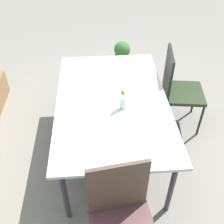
{
  "coord_description": "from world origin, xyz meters",
  "views": [
    {
      "loc": [
        -2.06,
        0.12,
        2.45
      ],
      "look_at": [
        0.07,
        -0.03,
        0.59
      ],
      "focal_mm": 42.65,
      "sensor_mm": 36.0,
      "label": 1
    }
  ],
  "objects": [
    {
      "name": "dining_table",
      "position": [
        0.07,
        -0.03,
        0.71
      ],
      "size": [
        1.82,
        1.14,
        0.76
      ],
      "color": "silver",
      "rests_on": "ground"
    },
    {
      "name": "ground_plane",
      "position": [
        0.0,
        0.0,
        0.0
      ],
      "size": [
        12.0,
        12.0,
        0.0
      ],
      "primitive_type": "plane",
      "color": "gray"
    },
    {
      "name": "potted_plant",
      "position": [
        1.85,
        -0.33,
        0.27
      ],
      "size": [
        0.26,
        0.26,
        0.52
      ],
      "color": "slate",
      "rests_on": "ground"
    },
    {
      "name": "flower_vase",
      "position": [
        -0.07,
        -0.13,
        0.87
      ],
      "size": [
        0.06,
        0.06,
        0.25
      ],
      "color": "silver",
      "rests_on": "dining_table"
    },
    {
      "name": "chair_near_right",
      "position": [
        0.5,
        -0.86,
        0.58
      ],
      "size": [
        0.54,
        0.54,
        1.03
      ],
      "rotation": [
        0.0,
        0.0,
        3.01
      ],
      "color": "#223119",
      "rests_on": "ground"
    },
    {
      "name": "chair_end_left",
      "position": [
        -1.09,
        -0.02,
        0.56
      ],
      "size": [
        0.55,
        0.55,
        1.01
      ],
      "rotation": [
        0.0,
        0.0,
        1.71
      ],
      "color": "brown",
      "rests_on": "ground"
    }
  ]
}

